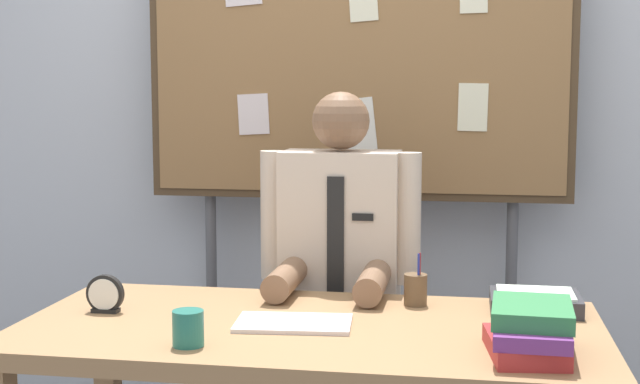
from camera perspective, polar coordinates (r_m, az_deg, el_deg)
back_wall at (r=3.55m, az=2.84°, el=5.87°), size 6.40×0.08×2.70m
desk at (r=2.47m, az=-0.71°, el=-10.69°), size 1.62×0.79×0.75m
person at (r=3.03m, az=1.31°, el=-7.69°), size 0.55×0.56×1.40m
bulletin_board at (r=3.35m, az=2.42°, el=8.40°), size 1.63×0.09×2.07m
book_stack at (r=2.22m, az=13.54°, el=-8.76°), size 0.22×0.30×0.13m
open_notebook at (r=2.43m, az=-1.75°, el=-8.59°), size 0.33×0.22×0.01m
desk_clock at (r=2.63m, az=-13.91°, el=-6.60°), size 0.11×0.04×0.11m
coffee_mug at (r=2.26m, az=-8.63°, el=-8.82°), size 0.08×0.08×0.09m
pen_holder at (r=2.66m, az=6.28°, el=-6.36°), size 0.07×0.07×0.16m
paper_tray at (r=2.66m, az=13.91°, el=-6.99°), size 0.26×0.20×0.06m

